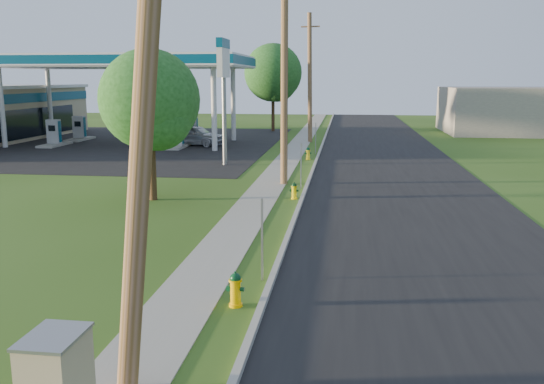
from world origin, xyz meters
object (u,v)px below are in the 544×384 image
object	(u,v)px
utility_pole_near	(145,73)
fuel_pump_ne	(177,138)
utility_pole_mid	(284,74)
car_silver	(195,135)
fuel_pump_se	(192,132)
hydrant_mid	(294,191)
hydrant_near	(235,289)
fuel_pump_sw	(80,131)
price_pylon	(223,66)
tree_lot	(274,75)
utility_pole_far	(310,78)
fuel_pump_nw	(54,136)
hydrant_far	(308,154)
tree_verge	(151,104)

from	to	relation	value
utility_pole_near	fuel_pump_ne	bearing A→B (deg)	106.02
utility_pole_mid	car_silver	bearing A→B (deg)	118.72
fuel_pump_se	hydrant_mid	distance (m)	22.45
fuel_pump_se	car_silver	bearing A→B (deg)	-69.65
hydrant_near	fuel_pump_sw	bearing A→B (deg)	120.35
price_pylon	car_silver	size ratio (longest dim) A/B	1.55
utility_pole_mid	tree_lot	distance (m)	26.99
utility_pole_far	price_pylon	xyz separation A→B (m)	(-3.90, -12.50, 0.63)
fuel_pump_ne	hydrant_near	bearing A→B (deg)	-71.06
fuel_pump_nw	tree_lot	bearing A→B (deg)	44.19
fuel_pump_ne	utility_pole_mid	bearing A→B (deg)	-55.60
utility_pole_near	hydrant_near	distance (m)	5.69
car_silver	hydrant_far	bearing A→B (deg)	-110.56
fuel_pump_sw	fuel_pump_se	distance (m)	9.00
utility_pole_near	utility_pole_far	bearing A→B (deg)	90.00
tree_verge	price_pylon	bearing A→B (deg)	85.35
utility_pole_far	hydrant_mid	size ratio (longest dim) A/B	13.90
fuel_pump_se	tree_verge	size ratio (longest dim) A/B	0.54
fuel_pump_nw	fuel_pump_se	distance (m)	9.85
utility_pole_far	fuel_pump_se	size ratio (longest dim) A/B	2.97
tree_lot	hydrant_far	size ratio (longest dim) A/B	10.39
fuel_pump_nw	tree_verge	bearing A→B (deg)	-52.44
fuel_pump_ne	fuel_pump_se	distance (m)	4.00
fuel_pump_ne	hydrant_near	size ratio (longest dim) A/B	4.16
fuel_pump_nw	car_silver	xyz separation A→B (m)	(9.87, 1.66, 0.03)
fuel_pump_nw	hydrant_near	distance (m)	33.07
fuel_pump_nw	tree_verge	xyz separation A→B (m)	(13.21, -17.18, 3.07)
tree_verge	hydrant_far	world-z (taller)	tree_verge
utility_pole_far	fuel_pump_se	world-z (taller)	utility_pole_far
fuel_pump_ne	hydrant_near	distance (m)	29.03
utility_pole_far	fuel_pump_se	bearing A→B (deg)	-173.59
hydrant_mid	fuel_pump_sw	bearing A→B (deg)	132.64
utility_pole_far	price_pylon	world-z (taller)	utility_pole_far
fuel_pump_sw	tree_verge	bearing A→B (deg)	-58.04
fuel_pump_se	car_silver	size ratio (longest dim) A/B	0.72
tree_verge	hydrant_near	xyz separation A→B (m)	(5.21, -10.28, -3.41)
fuel_pump_nw	hydrant_far	world-z (taller)	fuel_pump_nw
utility_pole_far	hydrant_near	size ratio (longest dim) A/B	12.34
price_pylon	hydrant_mid	distance (m)	11.15
hydrant_mid	tree_verge	bearing A→B (deg)	-170.40
hydrant_mid	hydrant_far	distance (m)	11.49
price_pylon	car_silver	xyz separation A→B (m)	(-4.13, 9.16, -4.68)
fuel_pump_sw	hydrant_mid	world-z (taller)	fuel_pump_sw
utility_pole_far	fuel_pump_ne	size ratio (longest dim) A/B	2.97
fuel_pump_se	tree_lot	world-z (taller)	tree_lot
utility_pole_near	fuel_pump_se	distance (m)	36.34
hydrant_near	car_silver	distance (m)	30.35
tree_verge	fuel_pump_sw	bearing A→B (deg)	121.96
fuel_pump_se	tree_lot	distance (m)	11.83
fuel_pump_nw	price_pylon	world-z (taller)	price_pylon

